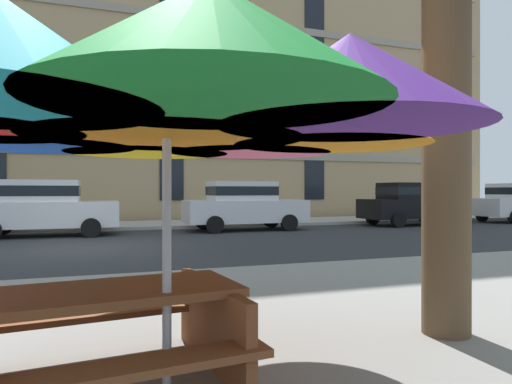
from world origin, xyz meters
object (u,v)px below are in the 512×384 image
Objects in this scene: patio_umbrella at (167,99)px; picnic_table at (104,331)px; sedan_white_midblock at (244,204)px; sedan_black at (412,203)px; sedan_white at (44,206)px.

picnic_table is (-0.39, 0.24, -1.55)m from patio_umbrella.
sedan_white_midblock is at bearing 70.14° from patio_umbrella.
sedan_white_midblock is 1.00× the size of sedan_black.
sedan_black is at bearing 0.00° from sedan_white.
sedan_white and sedan_white_midblock have the same top height.
patio_umbrella reaches higher than sedan_white_midblock.
sedan_white reaches higher than picnic_table.
sedan_black is 2.25× the size of picnic_table.
patio_umbrella is 1.61m from picnic_table.
sedan_black is (14.05, 0.00, 0.00)m from sedan_white.
sedan_white_midblock is 7.39m from sedan_black.
sedan_white is 1.00× the size of sedan_white_midblock.
sedan_black is at bearing 45.22° from picnic_table.
picnic_table is (-4.98, -12.46, -0.46)m from sedan_white_midblock.
sedan_black is at bearing 46.67° from patio_umbrella.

